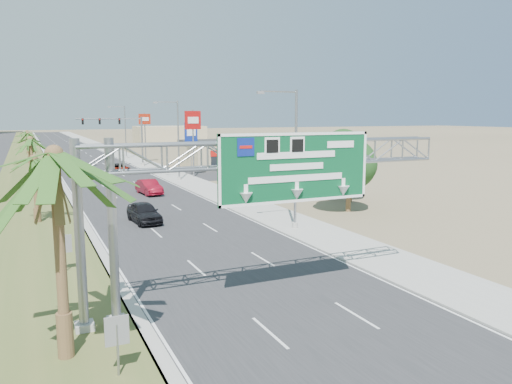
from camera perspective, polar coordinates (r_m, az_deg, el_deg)
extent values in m
cube|color=#28282B|center=(119.80, -20.03, 4.30)|extent=(12.00, 300.00, 0.02)
cube|color=#9E9B93|center=(120.81, -16.00, 4.54)|extent=(4.00, 300.00, 0.10)
cube|color=#485726|center=(119.38, -24.82, 4.03)|extent=(7.00, 300.00, 0.12)
cylinder|color=gray|center=(19.83, -16.04, -4.77)|extent=(0.36, 0.36, 7.40)
cylinder|color=gray|center=(19.69, -19.50, -5.02)|extent=(0.36, 0.36, 7.40)
cube|color=#9E9B93|center=(20.91, -15.63, -14.14)|extent=(0.70, 0.70, 0.40)
cube|color=#9E9B93|center=(20.78, -19.00, -14.45)|extent=(0.70, 0.70, 0.40)
cube|color=#084C28|center=(21.50, 4.62, 2.80)|extent=(7.20, 0.12, 3.00)
cube|color=navy|center=(20.28, -1.18, 5.17)|extent=(0.75, 0.03, 0.75)
cone|color=white|center=(21.58, 4.69, -0.26)|extent=(0.56, 0.56, 0.45)
cylinder|color=brown|center=(17.76, -21.43, -7.28)|extent=(0.36, 0.36, 7.00)
cylinder|color=brown|center=(18.64, -20.96, -15.17)|extent=(0.54, 0.54, 1.68)
cylinder|color=brown|center=(41.50, -23.86, 0.08)|extent=(0.36, 0.36, 5.00)
cylinder|color=brown|center=(41.80, -23.70, -2.49)|extent=(0.54, 0.54, 1.20)
cylinder|color=brown|center=(57.35, -24.22, 2.66)|extent=(0.36, 0.36, 5.80)
cylinder|color=brown|center=(57.60, -24.08, 0.48)|extent=(0.54, 0.54, 1.39)
cylinder|color=brown|center=(75.34, -24.39, 3.43)|extent=(0.36, 0.36, 4.50)
cylinder|color=brown|center=(75.49, -24.31, 2.14)|extent=(0.54, 0.54, 1.08)
cylinder|color=brown|center=(94.27, -24.54, 4.55)|extent=(0.36, 0.36, 5.20)
cylinder|color=brown|center=(94.41, -24.47, 3.35)|extent=(0.54, 0.54, 1.25)
cylinder|color=brown|center=(119.24, -24.65, 5.16)|extent=(0.36, 0.36, 4.80)
cylinder|color=brown|center=(119.35, -24.59, 4.29)|extent=(0.54, 0.54, 1.15)
cylinder|color=gray|center=(35.84, 4.56, 3.57)|extent=(0.20, 0.20, 10.00)
cylinder|color=gray|center=(35.07, 2.62, 11.41)|extent=(2.80, 0.12, 0.12)
cube|color=slate|center=(34.44, 0.51, 11.30)|extent=(0.50, 0.22, 0.18)
cylinder|color=#9E9B93|center=(36.57, 4.47, -3.86)|extent=(0.44, 0.44, 0.50)
cylinder|color=gray|center=(63.64, -8.86, 5.75)|extent=(0.20, 0.20, 10.00)
cylinder|color=gray|center=(63.21, -10.20, 10.10)|extent=(2.80, 0.12, 0.12)
cube|color=slate|center=(62.87, -11.45, 9.98)|extent=(0.50, 0.22, 0.18)
cylinder|color=#9E9B93|center=(64.06, -8.76, 1.51)|extent=(0.44, 0.44, 0.50)
cylinder|color=gray|center=(98.72, -14.69, 6.60)|extent=(0.20, 0.20, 10.00)
cylinder|color=gray|center=(98.44, -15.61, 9.39)|extent=(2.80, 0.12, 0.12)
cube|color=slate|center=(98.22, -16.42, 9.30)|extent=(0.50, 0.22, 0.18)
cylinder|color=#9E9B93|center=(98.99, -14.58, 3.86)|extent=(0.44, 0.44, 0.50)
cylinder|color=gray|center=(83.02, -12.88, 5.62)|extent=(0.28, 0.28, 8.00)
cylinder|color=gray|center=(82.02, -16.42, 8.04)|extent=(10.00, 0.18, 0.18)
cube|color=black|center=(82.06, -15.34, 7.80)|extent=(0.32, 0.18, 0.95)
cube|color=black|center=(81.61, -17.44, 7.71)|extent=(0.32, 0.18, 0.95)
cube|color=black|center=(81.32, -19.20, 7.63)|extent=(0.32, 0.18, 0.95)
sphere|color=red|center=(81.94, -15.34, 8.01)|extent=(0.22, 0.22, 0.22)
imported|color=black|center=(82.92, -12.95, 7.69)|extent=(0.16, 0.16, 0.60)
cylinder|color=#9E9B93|center=(83.29, -12.80, 3.08)|extent=(0.56, 0.56, 0.60)
cube|color=tan|center=(81.88, -1.73, 4.39)|extent=(18.00, 10.00, 4.00)
cylinder|color=brown|center=(43.56, 10.54, 0.33)|extent=(0.44, 0.44, 3.90)
sphere|color=#163512|center=(43.26, 10.64, 3.74)|extent=(4.50, 4.50, 4.50)
cylinder|color=brown|center=(48.55, 10.70, 0.83)|extent=(0.44, 0.44, 3.30)
sphere|color=#163512|center=(48.30, 10.78, 3.41)|extent=(3.50, 3.50, 3.50)
cylinder|color=gray|center=(16.93, -15.52, -17.20)|extent=(0.08, 0.08, 1.80)
cube|color=slate|center=(16.64, -15.62, -15.03)|extent=(0.75, 0.06, 0.95)
cylinder|color=gray|center=(28.11, -21.00, -6.93)|extent=(0.08, 0.08, 1.80)
cube|color=slate|center=(27.94, -21.07, -5.55)|extent=(0.75, 0.06, 0.95)
cube|color=tan|center=(154.48, -9.86, 6.50)|extent=(20.00, 12.00, 5.00)
imported|color=black|center=(39.48, -12.67, -2.31)|extent=(2.19, 4.77, 1.58)
imported|color=maroon|center=(53.42, -12.13, 0.55)|extent=(2.09, 4.83, 1.55)
imported|color=gray|center=(74.62, -15.32, 2.62)|extent=(2.75, 4.92, 1.30)
imported|color=black|center=(85.54, -20.39, 3.15)|extent=(2.10, 4.77, 1.36)
cylinder|color=gray|center=(67.09, -7.18, 5.51)|extent=(0.20, 0.20, 8.99)
cube|color=#AA0D0D|center=(66.99, -7.24, 8.15)|extent=(2.38, 1.02, 2.40)
cube|color=white|center=(66.82, -7.19, 8.15)|extent=(1.61, 0.55, 0.84)
cylinder|color=gray|center=(76.99, -7.42, 5.30)|extent=(0.20, 0.20, 7.36)
cube|color=navy|center=(76.90, -7.45, 6.78)|extent=(2.02, 0.45, 3.00)
cube|color=white|center=(76.73, -7.40, 6.77)|extent=(1.40, 0.14, 1.05)
cylinder|color=gray|center=(89.28, -12.55, 6.06)|extent=(0.20, 0.20, 8.69)
cube|color=#B5250E|center=(89.20, -12.62, 8.14)|extent=(2.17, 1.02, 1.80)
cube|color=white|center=(89.03, -12.59, 8.14)|extent=(1.46, 0.55, 0.63)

